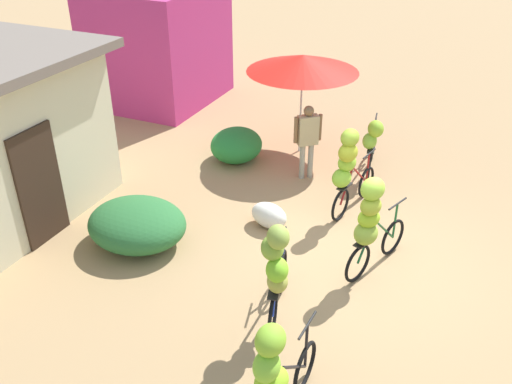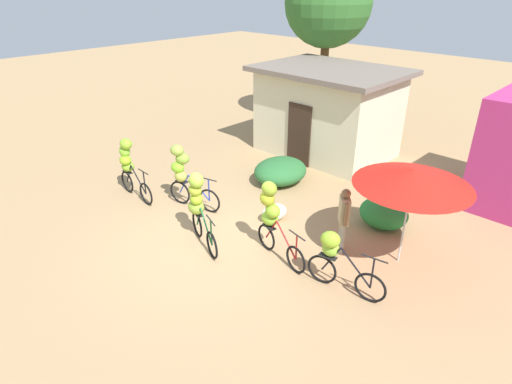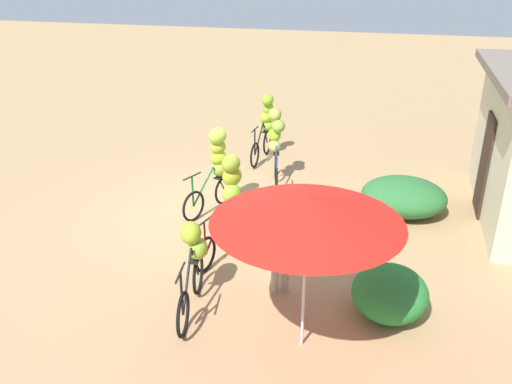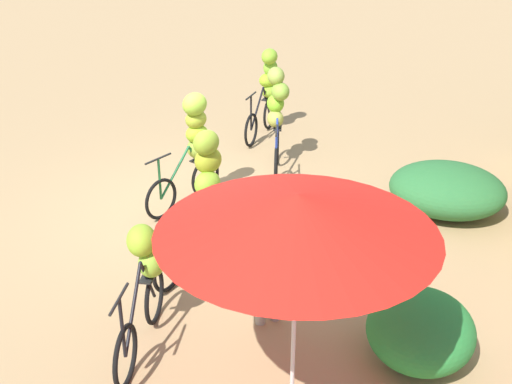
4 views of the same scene
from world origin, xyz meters
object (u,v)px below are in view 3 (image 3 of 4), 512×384
(bicycle_near_pile, at_px, (276,142))
(produce_sack, at_px, (302,222))
(market_umbrella, at_px, (307,209))
(bicycle_leftmost, at_px, (266,122))
(bicycle_rightmost, at_px, (193,260))
(bicycle_by_shop, at_px, (231,197))
(bicycle_center_loaded, at_px, (217,163))
(person_vendor, at_px, (281,238))

(bicycle_near_pile, relative_size, produce_sack, 2.46)
(bicycle_near_pile, bearing_deg, market_umbrella, 17.16)
(bicycle_leftmost, distance_m, produce_sack, 4.31)
(bicycle_leftmost, relative_size, bicycle_rightmost, 1.02)
(bicycle_near_pile, bearing_deg, bicycle_by_shop, -0.73)
(bicycle_center_loaded, relative_size, bicycle_by_shop, 0.98)
(bicycle_by_shop, bearing_deg, market_umbrella, 37.52)
(market_umbrella, bearing_deg, bicycle_center_loaded, -146.42)
(bicycle_center_loaded, height_order, bicycle_by_shop, bicycle_by_shop)
(market_umbrella, distance_m, bicycle_by_shop, 2.96)
(bicycle_by_shop, relative_size, bicycle_rightmost, 1.06)
(bicycle_center_loaded, bearing_deg, bicycle_rightmost, 13.27)
(bicycle_by_shop, relative_size, produce_sack, 2.47)
(bicycle_center_loaded, height_order, produce_sack, bicycle_center_loaded)
(bicycle_leftmost, height_order, bicycle_near_pile, bicycle_near_pile)
(bicycle_by_shop, bearing_deg, person_vendor, 46.34)
(bicycle_leftmost, height_order, bicycle_rightmost, bicycle_leftmost)
(bicycle_by_shop, distance_m, bicycle_rightmost, 1.72)
(bicycle_by_shop, height_order, person_vendor, bicycle_by_shop)
(bicycle_near_pile, xyz_separation_m, bicycle_by_shop, (3.15, -0.04, 0.02))
(bicycle_leftmost, bearing_deg, person_vendor, 16.51)
(person_vendor, bearing_deg, bicycle_near_pile, -165.54)
(bicycle_by_shop, xyz_separation_m, bicycle_rightmost, (1.70, -0.03, -0.26))
(bicycle_leftmost, bearing_deg, produce_sack, 23.76)
(bicycle_center_loaded, bearing_deg, bicycle_near_pile, 152.66)
(market_umbrella, xyz_separation_m, bicycle_by_shop, (-2.21, -1.70, -1.01))
(bicycle_near_pile, relative_size, bicycle_center_loaded, 1.01)
(bicycle_leftmost, relative_size, bicycle_near_pile, 0.97)
(bicycle_leftmost, bearing_deg, bicycle_center_loaded, -3.26)
(bicycle_by_shop, bearing_deg, bicycle_leftmost, -172.76)
(bicycle_leftmost, bearing_deg, bicycle_near_pile, 21.61)
(bicycle_center_loaded, height_order, bicycle_rightmost, bicycle_center_loaded)
(bicycle_by_shop, bearing_deg, bicycle_rightmost, -0.97)
(bicycle_leftmost, height_order, produce_sack, bicycle_leftmost)
(bicycle_near_pile, height_order, produce_sack, bicycle_near_pile)
(bicycle_rightmost, distance_m, produce_sack, 2.89)
(bicycle_near_pile, bearing_deg, bicycle_rightmost, -0.81)
(bicycle_center_loaded, xyz_separation_m, produce_sack, (0.64, 1.90, -0.76))
(market_umbrella, height_order, bicycle_center_loaded, market_umbrella)
(market_umbrella, height_order, bicycle_rightmost, market_umbrella)
(bicycle_by_shop, distance_m, person_vendor, 1.57)
(produce_sack, bearing_deg, bicycle_near_pile, -154.72)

